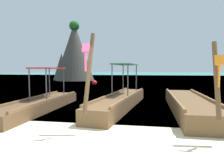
% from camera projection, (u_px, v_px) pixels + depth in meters
% --- Properties ---
extents(ground, '(120.00, 120.00, 0.00)m').
position_uv_depth(ground, '(83.00, 145.00, 4.85)').
color(ground, beige).
extents(sea_water, '(120.00, 120.00, 0.00)m').
position_uv_depth(sea_water, '(144.00, 75.00, 65.62)').
color(sea_water, '#2DB29E').
rests_on(sea_water, ground).
extents(longtail_boat_violet_ribbon, '(1.15, 6.83, 2.59)m').
position_uv_depth(longtail_boat_violet_ribbon, '(40.00, 104.00, 8.86)').
color(longtail_boat_violet_ribbon, brown).
rests_on(longtail_boat_violet_ribbon, ground).
extents(longtail_boat_pink_ribbon, '(1.89, 7.54, 2.86)m').
position_uv_depth(longtail_boat_pink_ribbon, '(121.00, 100.00, 9.50)').
color(longtail_boat_pink_ribbon, brown).
rests_on(longtail_boat_pink_ribbon, ground).
extents(longtail_boat_orange_ribbon, '(1.44, 7.30, 2.51)m').
position_uv_depth(longtail_boat_orange_ribbon, '(189.00, 105.00, 8.64)').
color(longtail_boat_orange_ribbon, brown).
rests_on(longtail_boat_orange_ribbon, ground).
extents(karst_rock, '(7.06, 6.27, 9.55)m').
position_uv_depth(karst_rock, '(73.00, 53.00, 33.23)').
color(karst_rock, '#47443D').
rests_on(karst_rock, ground).
extents(mooring_buoy_near, '(0.56, 0.56, 0.56)m').
position_uv_depth(mooring_buoy_near, '(94.00, 83.00, 23.06)').
color(mooring_buoy_near, red).
rests_on(mooring_buoy_near, sea_water).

